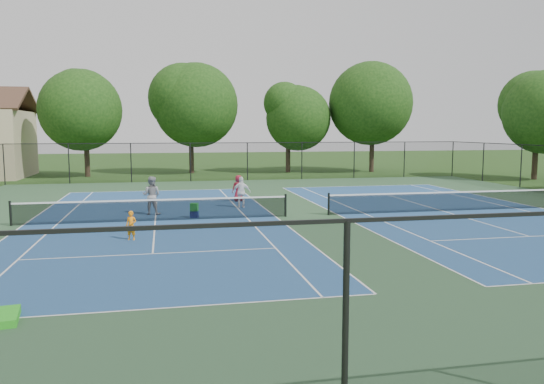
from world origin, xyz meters
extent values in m
plane|color=#234716|center=(0.00, 0.00, 0.00)|extent=(140.00, 140.00, 0.00)
cube|color=#2A4B31|center=(0.00, 0.00, 0.00)|extent=(36.00, 36.00, 0.01)
cube|color=navy|center=(-7.00, 0.00, 0.01)|extent=(10.97, 23.77, 0.00)
cube|color=white|center=(-7.00, 11.88, 0.01)|extent=(10.97, 0.06, 0.00)
cube|color=white|center=(-7.00, -11.88, 0.01)|extent=(10.97, 0.06, 0.00)
cube|color=white|center=(-12.48, 0.00, 0.01)|extent=(0.06, 23.77, 0.00)
cube|color=white|center=(-1.51, 0.00, 0.01)|extent=(0.06, 23.77, 0.00)
cube|color=white|center=(-11.12, 0.00, 0.01)|extent=(0.06, 23.77, 0.00)
cube|color=white|center=(-2.88, 0.00, 0.01)|extent=(0.06, 23.77, 0.00)
cube|color=white|center=(-7.00, 6.40, 0.01)|extent=(8.23, 0.06, 0.00)
cube|color=white|center=(-7.00, -6.40, 0.01)|extent=(8.23, 0.06, 0.00)
cube|color=white|center=(-7.00, 0.00, 0.01)|extent=(0.06, 12.80, 0.00)
cylinder|color=black|center=(-12.95, 0.00, 0.54)|extent=(0.10, 0.10, 1.07)
cylinder|color=black|center=(-1.05, 0.00, 0.54)|extent=(0.10, 0.10, 1.07)
cube|color=black|center=(-7.00, 0.00, 0.47)|extent=(11.90, 0.01, 0.90)
cube|color=white|center=(-7.00, 0.00, 0.95)|extent=(11.90, 0.04, 0.07)
cube|color=navy|center=(7.00, 0.00, 0.01)|extent=(10.97, 23.77, 0.00)
cube|color=white|center=(7.00, 11.88, 0.01)|extent=(10.97, 0.06, 0.00)
cube|color=white|center=(1.51, 0.00, 0.01)|extent=(0.06, 23.77, 0.00)
cube|color=white|center=(12.48, 0.00, 0.01)|extent=(0.06, 23.77, 0.00)
cube|color=white|center=(2.88, 0.00, 0.01)|extent=(0.06, 23.77, 0.00)
cube|color=white|center=(11.12, 0.00, 0.01)|extent=(0.06, 23.77, 0.00)
cube|color=white|center=(7.00, 6.40, 0.01)|extent=(8.23, 0.06, 0.00)
cube|color=white|center=(7.00, -6.40, 0.01)|extent=(8.23, 0.06, 0.00)
cube|color=white|center=(7.00, 0.00, 0.01)|extent=(0.06, 12.80, 0.00)
cylinder|color=black|center=(1.05, 0.00, 0.54)|extent=(0.10, 0.10, 1.07)
cube|color=black|center=(7.00, 0.00, 0.47)|extent=(11.90, 0.01, 0.90)
cube|color=white|center=(7.00, 0.00, 0.95)|extent=(11.90, 0.04, 0.07)
cylinder|color=black|center=(-18.00, 18.00, 1.50)|extent=(0.08, 0.08, 3.00)
cylinder|color=black|center=(-13.50, 18.00, 1.50)|extent=(0.08, 0.08, 3.00)
cylinder|color=black|center=(-9.00, 18.00, 1.50)|extent=(0.08, 0.08, 3.00)
cylinder|color=black|center=(-4.50, 18.00, 1.50)|extent=(0.08, 0.08, 3.00)
cylinder|color=black|center=(-4.50, -18.00, 1.50)|extent=(0.08, 0.08, 3.00)
cylinder|color=black|center=(0.00, 18.00, 1.50)|extent=(0.08, 0.08, 3.00)
cylinder|color=black|center=(4.50, 18.00, 1.50)|extent=(0.08, 0.08, 3.00)
cylinder|color=black|center=(9.00, 18.00, 1.50)|extent=(0.08, 0.08, 3.00)
cylinder|color=black|center=(13.50, 18.00, 1.50)|extent=(0.08, 0.08, 3.00)
cylinder|color=black|center=(18.00, 18.00, 1.50)|extent=(0.08, 0.08, 3.00)
cylinder|color=black|center=(18.00, 9.00, 1.50)|extent=(0.08, 0.08, 3.00)
cylinder|color=black|center=(18.00, 13.50, 1.50)|extent=(0.08, 0.08, 3.00)
cube|color=black|center=(0.00, 18.00, 1.50)|extent=(36.00, 0.01, 3.00)
cube|color=black|center=(0.00, 18.00, 3.00)|extent=(36.00, 0.05, 0.05)
cylinder|color=#2D2116|center=(-13.00, 24.00, 1.89)|extent=(0.44, 0.44, 3.78)
sphere|color=#13350E|center=(-13.00, 24.00, 5.65)|extent=(6.80, 6.80, 6.80)
sphere|color=#13350E|center=(-13.00, 24.00, 6.31)|extent=(5.58, 5.58, 5.58)
sphere|color=#13350E|center=(-13.00, 24.00, 6.98)|extent=(4.35, 4.35, 4.35)
cylinder|color=#2D2116|center=(-4.00, 26.00, 2.07)|extent=(0.44, 0.44, 4.14)
sphere|color=#13350E|center=(-4.00, 26.00, 6.23)|extent=(7.60, 7.60, 7.60)
sphere|color=#13350E|center=(-4.00, 26.00, 6.85)|extent=(6.23, 6.23, 6.23)
sphere|color=#13350E|center=(-4.00, 26.00, 7.48)|extent=(4.86, 4.86, 4.86)
cylinder|color=#2D2116|center=(5.00, 25.00, 1.71)|extent=(0.44, 0.44, 3.42)
sphere|color=#13350E|center=(5.00, 25.00, 5.07)|extent=(6.00, 6.00, 6.00)
sphere|color=#13350E|center=(5.00, 25.00, 5.77)|extent=(4.92, 4.92, 4.92)
sphere|color=#13350E|center=(5.00, 25.00, 6.48)|extent=(3.84, 3.84, 3.84)
cylinder|color=#2D2116|center=(13.00, 24.00, 2.16)|extent=(0.44, 0.44, 4.32)
sphere|color=#13350E|center=(13.00, 24.00, 6.46)|extent=(7.80, 7.80, 7.80)
sphere|color=#13350E|center=(13.00, 24.00, 7.08)|extent=(6.40, 6.40, 6.40)
sphere|color=#13350E|center=(13.00, 24.00, 7.69)|extent=(4.99, 4.99, 4.99)
cylinder|color=#2D2116|center=(23.00, 14.00, 1.80)|extent=(0.44, 0.44, 3.60)
sphere|color=#13350E|center=(23.00, 14.00, 5.41)|extent=(6.60, 6.60, 6.60)
sphere|color=#13350E|center=(23.00, 14.00, 6.09)|extent=(5.41, 5.41, 5.41)
sphere|color=#13350E|center=(23.00, 14.00, 6.76)|extent=(4.22, 4.22, 4.22)
imported|color=orange|center=(-7.80, -3.98, 0.54)|extent=(0.46, 0.38, 1.09)
imported|color=gray|center=(-7.18, 1.90, 0.92)|extent=(1.07, 0.94, 1.84)
imported|color=white|center=(-2.64, 3.27, 0.81)|extent=(0.98, 0.47, 1.62)
imported|color=maroon|center=(-2.45, 5.69, 0.75)|extent=(0.74, 0.49, 1.50)
cube|color=navy|center=(-5.24, 0.57, 0.16)|extent=(0.42, 0.38, 0.32)
cube|color=green|center=(-5.24, 0.57, 0.50)|extent=(0.41, 0.38, 0.36)
camera|label=1|loc=(-6.59, -23.80, 4.06)|focal=35.00mm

